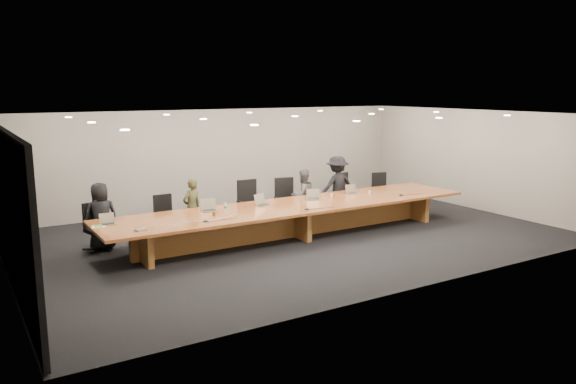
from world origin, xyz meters
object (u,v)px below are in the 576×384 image
(chair_far_left, at_px, (98,227))
(laptop_c, at_px, (264,200))
(chair_left, at_px, (166,217))
(chair_mid_left, at_px, (251,204))
(laptop_a, at_px, (108,219))
(water_bottle, at_px, (225,207))
(amber_mug, at_px, (214,214))
(mic_center, at_px, (307,209))
(av_box, at_px, (141,230))
(laptop_b, at_px, (209,205))
(conference_table, at_px, (295,214))
(chair_mid_right, at_px, (287,201))
(person_d, at_px, (337,186))
(chair_right, at_px, (348,194))
(laptop_d, at_px, (314,194))
(paper_cup_near, at_px, (332,195))
(chair_far_right, at_px, (382,191))
(laptop_e, at_px, (353,189))
(mic_right, at_px, (401,195))
(mic_left, at_px, (205,221))
(person_c, at_px, (303,196))
(person_b, at_px, (192,208))
(person_a, at_px, (101,216))
(paper_cup_far, at_px, (370,193))

(chair_far_left, distance_m, laptop_c, 3.64)
(chair_left, xyz_separation_m, chair_mid_left, (2.11, -0.09, 0.09))
(laptop_a, distance_m, water_bottle, 2.48)
(amber_mug, height_order, mic_center, amber_mug)
(laptop_c, relative_size, av_box, 1.75)
(chair_far_left, bearing_deg, laptop_b, -33.26)
(conference_table, relative_size, laptop_c, 26.00)
(chair_left, relative_size, laptop_b, 2.95)
(chair_mid_right, relative_size, person_d, 0.73)
(chair_right, height_order, laptop_c, chair_right)
(laptop_d, bearing_deg, chair_mid_left, 166.84)
(laptop_b, relative_size, paper_cup_near, 4.28)
(chair_far_right, relative_size, laptop_e, 3.52)
(laptop_b, xyz_separation_m, laptop_e, (3.93, 0.01, -0.02))
(chair_mid_right, relative_size, chair_far_right, 1.13)
(mic_center, bearing_deg, laptop_a, 167.71)
(chair_mid_left, distance_m, person_d, 2.63)
(amber_mug, bearing_deg, laptop_b, 76.92)
(mic_right, bearing_deg, paper_cup_near, 154.31)
(laptop_b, height_order, laptop_d, laptop_b)
(laptop_e, bearing_deg, mic_left, -163.22)
(laptop_c, relative_size, laptop_d, 1.08)
(chair_far_right, bearing_deg, water_bottle, -153.18)
(chair_mid_right, height_order, av_box, chair_mid_right)
(chair_far_left, relative_size, water_bottle, 5.33)
(laptop_a, xyz_separation_m, paper_cup_near, (5.42, 0.04, -0.07))
(person_c, relative_size, laptop_e, 4.59)
(water_bottle, xyz_separation_m, mic_right, (4.53, -0.62, -0.08))
(laptop_e, bearing_deg, person_c, 148.90)
(person_c, bearing_deg, chair_far_left, -2.39)
(laptop_e, bearing_deg, laptop_d, -169.35)
(chair_mid_right, bearing_deg, chair_right, 12.21)
(laptop_b, xyz_separation_m, paper_cup_near, (3.22, -0.06, -0.10))
(person_b, height_order, mic_left, person_b)
(chair_mid_right, bearing_deg, paper_cup_near, -35.68)
(laptop_a, relative_size, laptop_c, 0.83)
(laptop_b, distance_m, water_bottle, 0.35)
(chair_mid_right, distance_m, person_b, 2.52)
(conference_table, xyz_separation_m, person_c, (0.97, 1.15, 0.16))
(person_a, bearing_deg, laptop_d, 166.75)
(water_bottle, bearing_deg, chair_far_right, 11.55)
(person_a, distance_m, person_b, 2.05)
(person_b, xyz_separation_m, laptop_d, (2.74, -0.95, 0.19))
(person_b, relative_size, mic_center, 10.01)
(chair_mid_left, xyz_separation_m, chair_mid_right, (0.99, -0.07, -0.01))
(av_box, bearing_deg, amber_mug, 1.52)
(person_c, bearing_deg, paper_cup_far, 139.69)
(chair_left, distance_m, laptop_a, 1.89)
(chair_left, distance_m, person_d, 4.75)
(chair_right, bearing_deg, mic_right, -91.21)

